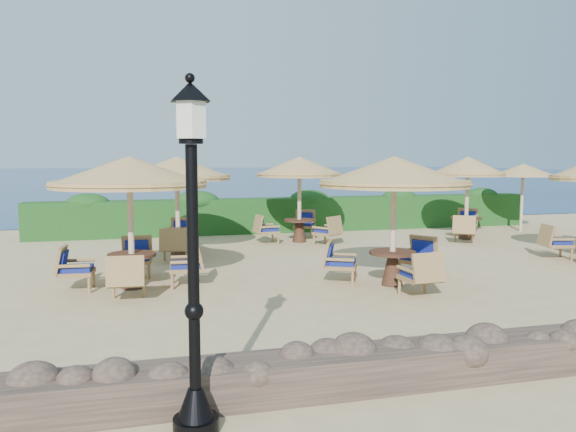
{
  "coord_description": "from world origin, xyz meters",
  "views": [
    {
      "loc": [
        -5.23,
        -11.98,
        2.63
      ],
      "look_at": [
        -2.06,
        0.31,
        1.3
      ],
      "focal_mm": 35.0,
      "sensor_mm": 36.0,
      "label": 1
    }
  ],
  "objects_px": {
    "cafe_set_4": "(299,182)",
    "extra_parasol": "(523,170)",
    "cafe_set_0": "(130,195)",
    "cafe_set_5": "(467,180)",
    "cafe_set_1": "(394,190)",
    "cafe_set_3": "(177,180)",
    "lamp_post": "(193,274)"
  },
  "relations": [
    {
      "from": "cafe_set_4",
      "to": "extra_parasol",
      "type": "bearing_deg",
      "value": 3.24
    },
    {
      "from": "cafe_set_0",
      "to": "cafe_set_5",
      "type": "relative_size",
      "value": 1.15
    },
    {
      "from": "cafe_set_1",
      "to": "cafe_set_3",
      "type": "height_order",
      "value": "same"
    },
    {
      "from": "cafe_set_3",
      "to": "cafe_set_4",
      "type": "distance_m",
      "value": 4.09
    },
    {
      "from": "cafe_set_1",
      "to": "cafe_set_5",
      "type": "distance_m",
      "value": 7.47
    },
    {
      "from": "cafe_set_4",
      "to": "lamp_post",
      "type": "bearing_deg",
      "value": -110.22
    },
    {
      "from": "cafe_set_5",
      "to": "cafe_set_0",
      "type": "bearing_deg",
      "value": -156.95
    },
    {
      "from": "extra_parasol",
      "to": "cafe_set_4",
      "type": "relative_size",
      "value": 0.87
    },
    {
      "from": "cafe_set_3",
      "to": "cafe_set_5",
      "type": "relative_size",
      "value": 1.07
    },
    {
      "from": "lamp_post",
      "to": "cafe_set_4",
      "type": "distance_m",
      "value": 12.29
    },
    {
      "from": "extra_parasol",
      "to": "cafe_set_0",
      "type": "bearing_deg",
      "value": -157.02
    },
    {
      "from": "extra_parasol",
      "to": "cafe_set_0",
      "type": "height_order",
      "value": "cafe_set_0"
    },
    {
      "from": "cafe_set_0",
      "to": "cafe_set_1",
      "type": "bearing_deg",
      "value": -11.57
    },
    {
      "from": "cafe_set_3",
      "to": "cafe_set_4",
      "type": "bearing_deg",
      "value": 21.56
    },
    {
      "from": "lamp_post",
      "to": "extra_parasol",
      "type": "bearing_deg",
      "value": 43.6
    },
    {
      "from": "cafe_set_0",
      "to": "cafe_set_4",
      "type": "height_order",
      "value": "same"
    },
    {
      "from": "lamp_post",
      "to": "cafe_set_0",
      "type": "height_order",
      "value": "lamp_post"
    },
    {
      "from": "cafe_set_4",
      "to": "cafe_set_5",
      "type": "height_order",
      "value": "same"
    },
    {
      "from": "lamp_post",
      "to": "cafe_set_0",
      "type": "xyz_separation_m",
      "value": [
        -0.7,
        6.36,
        0.34
      ]
    },
    {
      "from": "cafe_set_3",
      "to": "cafe_set_0",
      "type": "bearing_deg",
      "value": -107.23
    },
    {
      "from": "cafe_set_4",
      "to": "cafe_set_0",
      "type": "bearing_deg",
      "value": -133.73
    },
    {
      "from": "lamp_post",
      "to": "cafe_set_4",
      "type": "relative_size",
      "value": 1.2
    },
    {
      "from": "cafe_set_5",
      "to": "cafe_set_1",
      "type": "bearing_deg",
      "value": -133.16
    },
    {
      "from": "lamp_post",
      "to": "cafe_set_1",
      "type": "relative_size",
      "value": 1.08
    },
    {
      "from": "cafe_set_1",
      "to": "cafe_set_4",
      "type": "relative_size",
      "value": 1.11
    },
    {
      "from": "extra_parasol",
      "to": "cafe_set_1",
      "type": "distance_m",
      "value": 10.52
    },
    {
      "from": "cafe_set_1",
      "to": "cafe_set_3",
      "type": "relative_size",
      "value": 1.06
    },
    {
      "from": "cafe_set_1",
      "to": "lamp_post",
      "type": "bearing_deg",
      "value": -130.31
    },
    {
      "from": "cafe_set_0",
      "to": "cafe_set_5",
      "type": "xyz_separation_m",
      "value": [
        10.3,
        4.38,
        0.01
      ]
    },
    {
      "from": "lamp_post",
      "to": "cafe_set_5",
      "type": "distance_m",
      "value": 14.42
    },
    {
      "from": "cafe_set_5",
      "to": "cafe_set_4",
      "type": "bearing_deg",
      "value": 171.71
    },
    {
      "from": "lamp_post",
      "to": "extra_parasol",
      "type": "xyz_separation_m",
      "value": [
        12.6,
        12.0,
        0.62
      ]
    }
  ]
}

